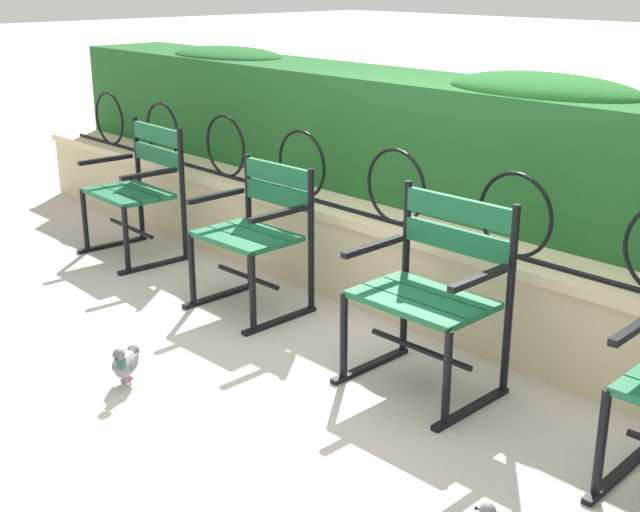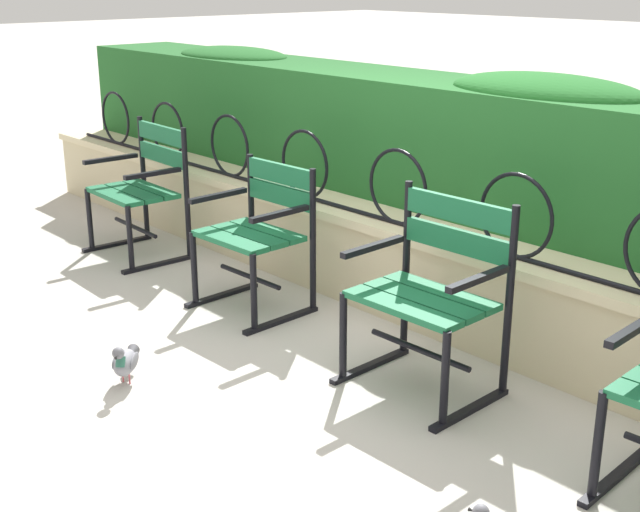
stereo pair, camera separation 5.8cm
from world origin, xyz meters
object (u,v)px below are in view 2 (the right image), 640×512
Objects in this scene: park_chair_centre_right at (433,289)px; pigeon_near_chairs at (125,361)px; park_chair_centre_left at (259,231)px; park_chair_leftmost at (143,186)px.

pigeon_near_chairs is (-0.95, -1.05, -0.36)m from park_chair_centre_right.
park_chair_centre_right is 3.81× the size of pigeon_near_chairs.
park_chair_centre_left is 1.17m from pigeon_near_chairs.
park_chair_leftmost is 2.58m from park_chair_centre_right.
park_chair_centre_left is at bearing 179.30° from park_chair_centre_right.
park_chair_leftmost reaches higher than park_chair_centre_left.
park_chair_leftmost is 0.99× the size of park_chair_centre_right.
park_chair_centre_left is 1.29m from park_chair_centre_right.
park_chair_centre_right is (1.29, -0.02, 0.02)m from park_chair_centre_left.
pigeon_near_chairs is at bearing -72.12° from park_chair_centre_left.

